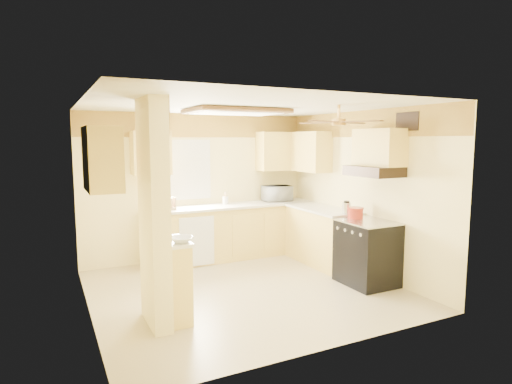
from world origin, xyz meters
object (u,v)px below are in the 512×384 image
microwave (277,193)px  bowl (182,240)px  stove (367,252)px  kettle (346,208)px  dutch_oven (355,213)px

microwave → bowl: bearing=49.5°
stove → kettle: 0.76m
stove → dutch_oven: size_ratio=3.84×
bowl → dutch_oven: dutch_oven is taller
stove → microwave: (-0.25, 2.19, 0.62)m
dutch_oven → kettle: kettle is taller
microwave → dutch_oven: 1.94m
dutch_oven → kettle: size_ratio=1.21×
bowl → dutch_oven: size_ratio=1.03×
stove → microwave: 2.29m
microwave → kettle: (0.27, -1.68, -0.05)m
microwave → kettle: 1.70m
stove → kettle: kettle is taller
microwave → bowl: (-2.51, -2.34, -0.11)m
bowl → stove: bearing=3.1°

